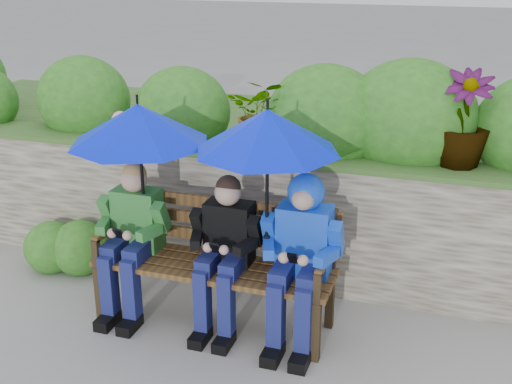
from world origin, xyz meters
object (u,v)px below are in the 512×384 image
(boy_middle, at_px, (225,246))
(boy_right, at_px, (301,247))
(umbrella_right, at_px, (267,131))
(umbrella_left, at_px, (139,124))
(park_bench, at_px, (217,254))
(boy_left, at_px, (132,232))

(boy_middle, bearing_deg, boy_right, 0.74)
(boy_middle, relative_size, umbrella_right, 1.16)
(boy_middle, bearing_deg, umbrella_left, 176.57)
(park_bench, height_order, umbrella_left, umbrella_left)
(umbrella_left, distance_m, umbrella_right, 0.90)
(boy_left, height_order, umbrella_left, umbrella_left)
(park_bench, relative_size, boy_middle, 1.54)
(umbrella_left, relative_size, umbrella_right, 1.03)
(boy_left, bearing_deg, boy_middle, 0.17)
(boy_left, bearing_deg, park_bench, 6.99)
(boy_right, distance_m, umbrella_left, 1.33)
(park_bench, distance_m, umbrella_left, 1.02)
(boy_right, bearing_deg, boy_middle, -179.26)
(boy_middle, distance_m, boy_right, 0.52)
(boy_right, bearing_deg, umbrella_right, -178.24)
(park_bench, bearing_deg, boy_left, -173.01)
(boy_left, bearing_deg, boy_right, 0.41)
(park_bench, distance_m, boy_right, 0.63)
(umbrella_right, bearing_deg, umbrella_left, 177.68)
(boy_middle, height_order, umbrella_left, umbrella_left)
(boy_left, relative_size, boy_right, 0.96)
(park_bench, xyz_separation_m, umbrella_left, (-0.52, -0.04, 0.88))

